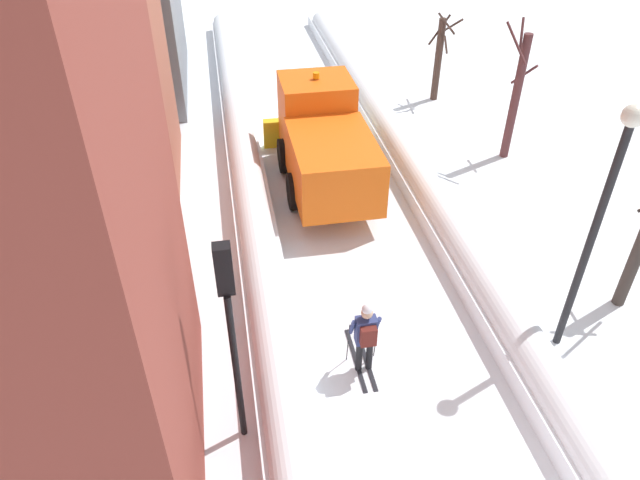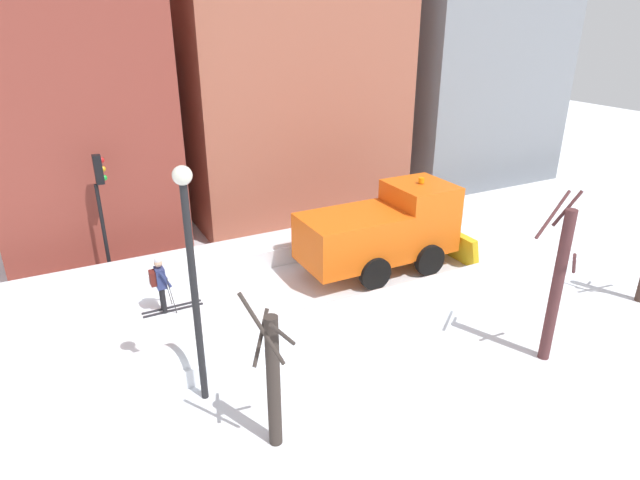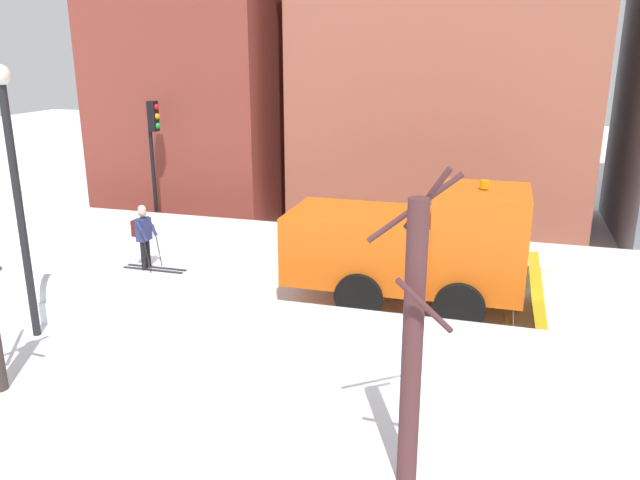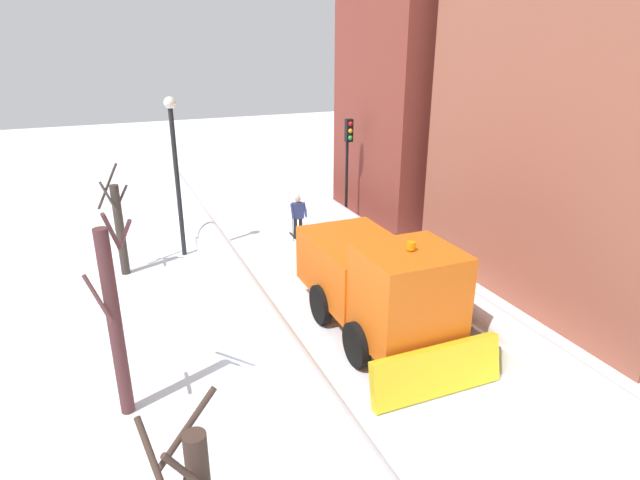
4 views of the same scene
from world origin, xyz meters
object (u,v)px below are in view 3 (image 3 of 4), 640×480
traffic_light_pole (154,144)px  plow_truck (418,246)px  street_lamp (14,173)px  bare_tree_mid (413,341)px  skier (144,234)px

traffic_light_pole → plow_truck: bearing=69.6°
street_lamp → bare_tree_mid: 8.78m
traffic_light_pole → skier: bearing=21.4°
plow_truck → skier: (-0.57, -7.54, -0.48)m
plow_truck → street_lamp: bearing=-63.1°
traffic_light_pole → street_lamp: bearing=8.3°
skier → street_lamp: 5.06m
plow_truck → skier: 7.57m
skier → bare_tree_mid: (6.93, 8.30, 1.15)m
plow_truck → skier: bearing=-94.4°
plow_truck → traffic_light_pole: 9.26m
plow_truck → bare_tree_mid: bearing=6.8°
skier → bare_tree_mid: bearing=50.2°
skier → traffic_light_pole: bearing=-158.6°
plow_truck → bare_tree_mid: (6.35, 0.76, 0.68)m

